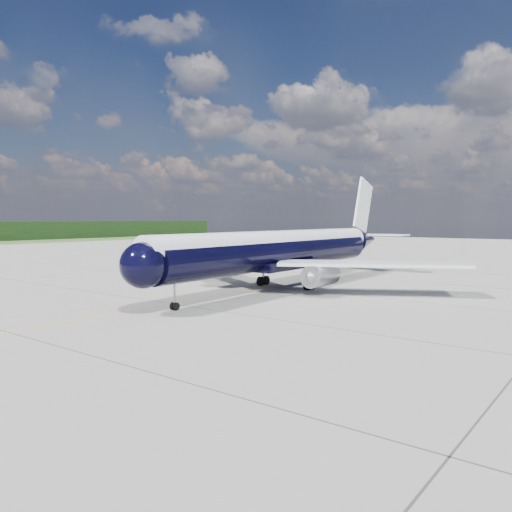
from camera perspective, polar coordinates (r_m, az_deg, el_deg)
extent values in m
plane|color=gray|center=(62.65, 3.65, -2.98)|extent=(320.00, 320.00, 0.00)
cube|color=#FAAA0D|center=(58.60, 0.92, -3.47)|extent=(0.16, 160.00, 0.01)
cylinder|color=black|center=(56.12, 2.62, 0.46)|extent=(4.91, 37.85, 3.78)
sphere|color=black|center=(41.02, -12.78, -1.03)|extent=(3.89, 3.89, 3.78)
cone|color=black|center=(76.67, 12.23, 1.83)|extent=(3.98, 7.07, 3.78)
cylinder|color=silver|center=(56.07, 2.62, 1.43)|extent=(4.14, 39.81, 2.94)
cube|color=black|center=(40.85, -13.00, -0.29)|extent=(2.42, 1.26, 0.55)
cube|color=silver|center=(63.62, -4.53, 0.09)|extent=(19.30, 12.90, 0.32)
cube|color=silver|center=(52.61, 13.07, -0.87)|extent=(19.03, 13.77, 0.32)
cube|color=black|center=(56.23, 2.61, -0.95)|extent=(4.47, 10.06, 0.99)
cylinder|color=#AEAEB6|center=(58.52, -3.76, -1.39)|extent=(2.36, 4.64, 2.23)
cylinder|color=#AEAEB6|center=(51.30, 7.43, -2.21)|extent=(2.36, 4.64, 2.23)
sphere|color=gray|center=(56.94, -5.10, -1.55)|extent=(1.13, 1.13, 1.09)
sphere|color=gray|center=(49.49, 6.28, -2.44)|extent=(1.13, 1.13, 1.09)
cube|color=silver|center=(58.61, -3.64, -0.65)|extent=(0.31, 3.18, 1.09)
cube|color=silver|center=(51.40, 7.55, -1.36)|extent=(0.31, 3.18, 1.09)
cube|color=silver|center=(76.18, 12.14, 5.63)|extent=(0.51, 6.31, 8.47)
cube|color=silver|center=(76.64, 12.24, 2.42)|extent=(13.01, 3.57, 0.22)
cylinder|color=gray|center=(43.74, -9.29, -4.53)|extent=(0.18, 0.18, 2.09)
cylinder|color=black|center=(44.02, -9.46, -5.65)|extent=(0.20, 0.70, 0.70)
cylinder|color=black|center=(43.74, -9.09, -5.71)|extent=(0.20, 0.70, 0.70)
cylinder|color=gray|center=(59.38, 0.83, -2.07)|extent=(0.27, 0.27, 1.89)
cylinder|color=gray|center=(56.00, 6.17, -2.48)|extent=(0.27, 0.27, 1.89)
cylinder|color=black|center=(59.03, 0.52, -2.88)|extent=(0.48, 1.11, 1.09)
cylinder|color=black|center=(59.92, 1.13, -2.78)|extent=(0.48, 1.11, 1.09)
cylinder|color=black|center=(55.62, 5.88, -3.34)|extent=(0.48, 1.11, 1.09)
cylinder|color=black|center=(56.57, 6.44, -3.22)|extent=(0.48, 1.11, 1.09)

